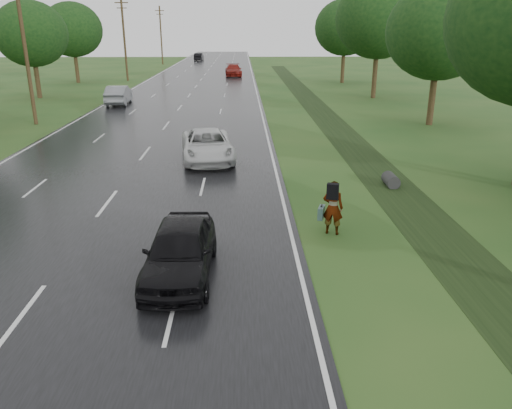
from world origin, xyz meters
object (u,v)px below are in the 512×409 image
(white_pickup, at_px, (207,145))
(dark_sedan, at_px, (180,250))
(silver_sedan, at_px, (119,95))
(pedestrian, at_px, (332,207))

(white_pickup, relative_size, dark_sedan, 1.22)
(white_pickup, xyz_separation_m, dark_sedan, (0.06, -12.50, 0.00))
(dark_sedan, bearing_deg, silver_sedan, 106.92)
(pedestrian, xyz_separation_m, dark_sedan, (-4.57, -2.87, -0.14))
(pedestrian, distance_m, white_pickup, 10.69)
(pedestrian, bearing_deg, silver_sedan, -46.88)
(white_pickup, height_order, silver_sedan, silver_sedan)
(white_pickup, height_order, dark_sedan, dark_sedan)
(dark_sedan, relative_size, silver_sedan, 0.90)
(white_pickup, xyz_separation_m, silver_sedan, (-8.97, 19.79, 0.06))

